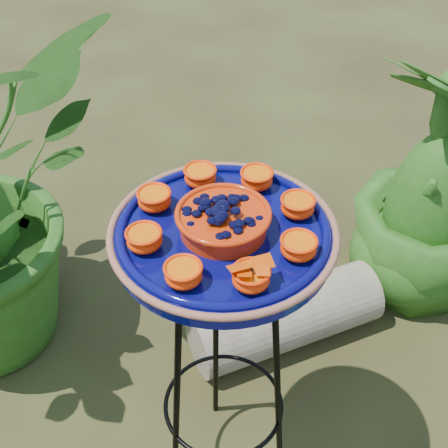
{
  "coord_description": "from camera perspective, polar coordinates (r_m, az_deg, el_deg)",
  "views": [
    {
      "loc": [
        -0.25,
        -0.88,
        1.62
      ],
      "look_at": [
        -0.03,
        -0.05,
        0.87
      ],
      "focal_mm": 50.0,
      "sensor_mm": 36.0,
      "label": 1
    }
  ],
  "objects": [
    {
      "name": "ground_plane",
      "position": [
        1.86,
        0.48,
        -19.41
      ],
      "size": [
        20.0,
        20.0,
        0.0
      ],
      "primitive_type": "plane",
      "color": "#2D2514",
      "rests_on": "ground"
    },
    {
      "name": "tripod_stand",
      "position": [
        1.42,
        -0.06,
        -11.46
      ],
      "size": [
        0.33,
        0.33,
        0.81
      ],
      "rotation": [
        0.0,
        0.0,
        -0.12
      ],
      "color": "black",
      "rests_on": "ground"
    },
    {
      "name": "feeder_dish",
      "position": [
        1.15,
        -0.07,
        -0.65
      ],
      "size": [
        0.46,
        0.46,
        0.1
      ],
      "rotation": [
        0.0,
        0.0,
        -0.12
      ],
      "color": "#070851",
      "rests_on": "tripod_stand"
    },
    {
      "name": "driftwood_log",
      "position": [
        2.0,
        5.67,
        -8.51
      ],
      "size": [
        0.63,
        0.29,
        0.2
      ],
      "primitive_type": "cylinder",
      "rotation": [
        0.0,
        1.57,
        0.15
      ],
      "color": "gray",
      "rests_on": "ground"
    },
    {
      "name": "shrub_back_right",
      "position": [
        2.05,
        18.87,
        3.27
      ],
      "size": [
        0.64,
        0.64,
        0.87
      ],
      "primitive_type": "imported",
      "rotation": [
        0.0,
        0.0,
        1.98
      ],
      "color": "#244E14",
      "rests_on": "ground"
    }
  ]
}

